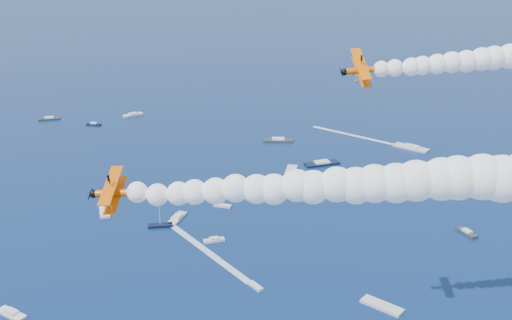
# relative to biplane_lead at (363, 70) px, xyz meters

# --- Properties ---
(biplane_lead) EXTENTS (10.58, 12.04, 8.90)m
(biplane_lead) POSITION_rel_biplane_lead_xyz_m (0.00, 0.00, 0.00)
(biplane_lead) COLOR #FF6705
(biplane_trail) EXTENTS (8.67, 10.29, 7.50)m
(biplane_trail) POSITION_rel_biplane_lead_xyz_m (-28.45, -39.26, -9.40)
(biplane_trail) COLOR #EE5F05
(smoke_trail_trail) EXTENTS (73.51, 30.30, 12.86)m
(smoke_trail_trail) POSITION_rel_biplane_lead_xyz_m (6.54, -33.22, -6.65)
(smoke_trail_trail) COLOR white
(spectator_boats) EXTENTS (252.51, 161.48, 0.70)m
(spectator_boats) POSITION_rel_biplane_lead_xyz_m (-25.84, 69.46, -59.84)
(spectator_boats) COLOR silver
(spectator_boats) RESTS_ON ground
(boat_wakes) EXTENTS (148.06, 128.37, 0.04)m
(boat_wakes) POSITION_rel_biplane_lead_xyz_m (9.25, 81.48, -60.16)
(boat_wakes) COLOR white
(boat_wakes) RESTS_ON ground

